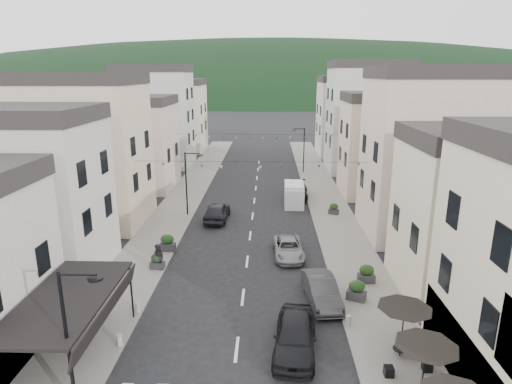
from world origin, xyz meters
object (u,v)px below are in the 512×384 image
(parked_car_b, at_px, (321,290))
(pedestrian_b, at_px, (158,257))
(parked_car_e, at_px, (217,211))
(pedestrian_a, at_px, (89,294))
(parked_car_c, at_px, (288,248))
(parked_car_a, at_px, (295,335))
(delivery_van, at_px, (294,193))
(parked_car_d, at_px, (298,191))

(parked_car_b, distance_m, pedestrian_b, 11.07)
(parked_car_b, xyz_separation_m, parked_car_e, (-7.77, 14.18, 0.08))
(parked_car_e, bearing_deg, pedestrian_a, 73.83)
(parked_car_b, bearing_deg, parked_car_c, 97.55)
(parked_car_a, relative_size, delivery_van, 1.01)
(parked_car_a, height_order, parked_car_b, parked_car_a)
(parked_car_a, distance_m, parked_car_d, 26.42)
(parked_car_d, relative_size, pedestrian_b, 2.82)
(delivery_van, distance_m, pedestrian_b, 18.56)
(pedestrian_a, bearing_deg, delivery_van, 42.05)
(parked_car_c, height_order, delivery_van, delivery_van)
(pedestrian_a, bearing_deg, parked_car_d, 43.78)
(parked_car_b, height_order, pedestrian_b, pedestrian_b)
(parked_car_c, distance_m, parked_car_e, 9.92)
(parked_car_b, distance_m, parked_car_e, 16.17)
(pedestrian_b, bearing_deg, pedestrian_a, -88.09)
(parked_car_b, xyz_separation_m, pedestrian_b, (-10.45, 3.66, 0.28))
(delivery_van, relative_size, pedestrian_b, 2.66)
(delivery_van, relative_size, pedestrian_a, 2.92)
(delivery_van, bearing_deg, pedestrian_b, -120.72)
(delivery_van, bearing_deg, parked_car_b, -86.86)
(parked_car_c, xyz_separation_m, pedestrian_a, (-11.50, -7.60, 0.32))
(parked_car_c, distance_m, parked_car_d, 15.46)
(parked_car_b, bearing_deg, parked_car_d, 83.12)
(pedestrian_a, distance_m, pedestrian_b, 5.58)
(parked_car_a, bearing_deg, parked_car_e, 113.42)
(parked_car_b, xyz_separation_m, pedestrian_a, (-13.15, -1.22, 0.19))
(parked_car_a, xyz_separation_m, pedestrian_b, (-8.65, 8.26, 0.20))
(parked_car_a, height_order, pedestrian_b, pedestrian_b)
(pedestrian_a, bearing_deg, parked_car_e, 54.29)
(delivery_van, bearing_deg, parked_car_a, -91.46)
(parked_car_c, bearing_deg, parked_car_a, -94.05)
(parked_car_a, distance_m, parked_car_c, 10.99)
(parked_car_a, distance_m, parked_car_e, 19.71)
(parked_car_b, bearing_deg, delivery_van, 84.71)
(parked_car_c, relative_size, pedestrian_b, 2.50)
(pedestrian_a, xyz_separation_m, pedestrian_b, (2.70, 4.88, 0.08))
(parked_car_e, height_order, delivery_van, delivery_van)
(pedestrian_a, bearing_deg, parked_car_c, 17.01)
(pedestrian_a, bearing_deg, pedestrian_b, 44.60)
(parked_car_d, bearing_deg, pedestrian_a, -116.81)
(parked_car_a, height_order, pedestrian_a, pedestrian_a)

